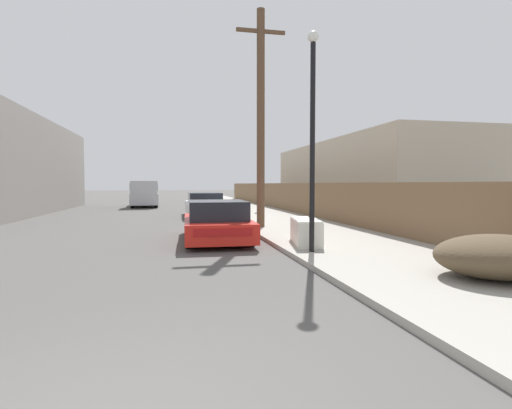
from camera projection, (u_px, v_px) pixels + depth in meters
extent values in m
cube|color=#9E998E|center=(246.00, 209.00, 26.48)|extent=(4.20, 63.00, 0.12)
cube|color=silver|center=(306.00, 232.00, 10.59)|extent=(0.96, 1.91, 0.63)
cube|color=white|center=(306.00, 219.00, 10.57)|extent=(0.92, 1.83, 0.03)
cube|color=#333335|center=(309.00, 217.00, 11.14)|extent=(0.07, 0.20, 0.02)
cube|color=gray|center=(304.00, 218.00, 10.86)|extent=(0.64, 0.19, 0.01)
cube|color=gray|center=(307.00, 220.00, 10.30)|extent=(0.64, 0.19, 0.01)
cube|color=red|center=(216.00, 227.00, 12.04)|extent=(2.04, 4.36, 0.54)
cube|color=black|center=(217.00, 210.00, 11.64)|extent=(1.70, 2.12, 0.54)
cube|color=#B21414|center=(223.00, 232.00, 9.91)|extent=(1.48, 0.08, 0.19)
cylinder|color=black|center=(189.00, 226.00, 13.22)|extent=(0.22, 0.64, 0.64)
cylinder|color=black|center=(238.00, 225.00, 13.50)|extent=(0.22, 0.64, 0.64)
cylinder|color=black|center=(189.00, 236.00, 10.59)|extent=(0.22, 0.64, 0.64)
cylinder|color=black|center=(251.00, 235.00, 10.88)|extent=(0.22, 0.64, 0.64)
cube|color=silver|center=(204.00, 208.00, 20.92)|extent=(1.90, 4.63, 0.62)
cube|color=black|center=(205.00, 197.00, 20.72)|extent=(1.63, 2.60, 0.49)
cube|color=#B21414|center=(208.00, 208.00, 18.64)|extent=(1.46, 0.04, 0.22)
cylinder|color=black|center=(188.00, 209.00, 22.17)|extent=(0.20, 0.64, 0.63)
cylinder|color=black|center=(217.00, 209.00, 22.50)|extent=(0.20, 0.64, 0.63)
cylinder|color=black|center=(190.00, 213.00, 19.37)|extent=(0.20, 0.64, 0.63)
cylinder|color=black|center=(223.00, 212.00, 19.69)|extent=(0.20, 0.64, 0.63)
cube|color=silver|center=(145.00, 198.00, 30.11)|extent=(2.19, 5.44, 0.80)
cube|color=silver|center=(144.00, 187.00, 28.65)|extent=(1.94, 2.49, 0.90)
cube|color=black|center=(144.00, 187.00, 28.64)|extent=(1.98, 2.45, 0.50)
cylinder|color=black|center=(156.00, 202.00, 28.72)|extent=(0.30, 0.87, 0.86)
cylinder|color=black|center=(132.00, 202.00, 28.31)|extent=(0.30, 0.87, 0.86)
cylinder|color=black|center=(156.00, 200.00, 31.93)|extent=(0.30, 0.87, 0.86)
cylinder|color=black|center=(134.00, 200.00, 31.52)|extent=(0.30, 0.87, 0.86)
cylinder|color=brown|center=(261.00, 119.00, 14.59)|extent=(0.29, 0.29, 7.91)
cube|color=brown|center=(261.00, 31.00, 14.43)|extent=(1.80, 0.12, 0.12)
cylinder|color=black|center=(312.00, 148.00, 9.24)|extent=(0.12, 0.12, 4.82)
sphere|color=white|center=(313.00, 37.00, 9.11)|extent=(0.26, 0.26, 0.26)
ellipsoid|color=brown|center=(498.00, 256.00, 6.75)|extent=(2.14, 1.84, 0.73)
cube|color=brown|center=(286.00, 197.00, 24.13)|extent=(0.08, 40.36, 1.64)
cube|color=beige|center=(363.00, 177.00, 25.77)|extent=(6.00, 18.04, 4.34)
cylinder|color=#282D42|center=(260.00, 205.00, 22.76)|extent=(0.28, 0.28, 0.80)
cylinder|color=beige|center=(260.00, 192.00, 22.72)|extent=(0.34, 0.34, 0.63)
sphere|color=#8C664C|center=(260.00, 185.00, 22.70)|extent=(0.24, 0.24, 0.24)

